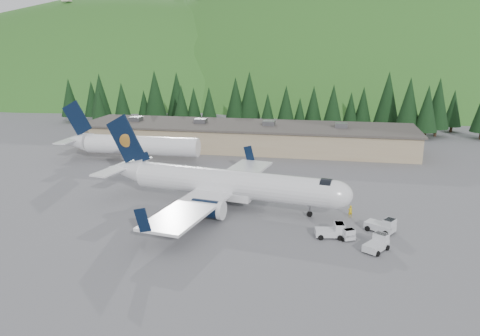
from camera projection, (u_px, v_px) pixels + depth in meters
name	position (u px, v px, depth m)	size (l,w,h in m)	color
ground	(232.00, 207.00, 64.29)	(600.00, 600.00, 0.00)	#5A5A5F
airliner	(224.00, 184.00, 63.84)	(36.11, 34.05, 12.00)	white
second_airliner	(128.00, 144.00, 88.95)	(27.50, 11.00, 10.05)	white
baggage_tug_a	(332.00, 231.00, 53.95)	(3.47, 2.38, 1.74)	silver
baggage_tug_b	(383.00, 226.00, 55.46)	(3.78, 3.26, 1.81)	silver
baggage_tug_c	(377.00, 244.00, 50.57)	(3.11, 3.55, 1.70)	silver
terminal_building	(246.00, 136.00, 100.63)	(71.00, 17.00, 6.10)	tan
baggage_tug_d	(346.00, 234.00, 53.58)	(2.46, 2.94, 1.40)	silver
ramp_worker	(350.00, 211.00, 60.30)	(0.58, 0.38, 1.59)	gold
tree_line	(260.00, 101.00, 122.16)	(113.91, 17.93, 14.15)	black
hills	(396.00, 230.00, 272.31)	(614.00, 330.00, 300.00)	#285819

